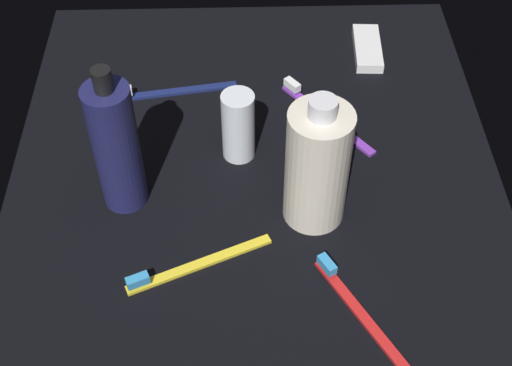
{
  "coord_description": "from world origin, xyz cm",
  "views": [
    {
      "loc": [
        -58.07,
        1.64,
        68.15
      ],
      "look_at": [
        0.0,
        0.0,
        3.0
      ],
      "focal_mm": 49.51,
      "sensor_mm": 36.0,
      "label": 1
    }
  ],
  "objects_px": {
    "toothbrush_yellow": "(191,266)",
    "lotion_bottle": "(116,146)",
    "bodywash_bottle": "(317,166)",
    "toothbrush_red": "(359,310)",
    "deodorant_stick": "(238,126)",
    "snack_bar_white": "(367,48)",
    "toothbrush_navy": "(168,91)",
    "toothbrush_purple": "(322,113)"
  },
  "relations": [
    {
      "from": "lotion_bottle",
      "to": "deodorant_stick",
      "type": "relative_size",
      "value": 2.04
    },
    {
      "from": "deodorant_stick",
      "to": "snack_bar_white",
      "type": "distance_m",
      "value": 0.3
    },
    {
      "from": "lotion_bottle",
      "to": "snack_bar_white",
      "type": "xyz_separation_m",
      "value": [
        0.29,
        -0.35,
        -0.08
      ]
    },
    {
      "from": "bodywash_bottle",
      "to": "toothbrush_purple",
      "type": "distance_m",
      "value": 0.19
    },
    {
      "from": "toothbrush_yellow",
      "to": "snack_bar_white",
      "type": "relative_size",
      "value": 1.64
    },
    {
      "from": "lotion_bottle",
      "to": "deodorant_stick",
      "type": "xyz_separation_m",
      "value": [
        0.07,
        -0.14,
        -0.04
      ]
    },
    {
      "from": "toothbrush_yellow",
      "to": "bodywash_bottle",
      "type": "bearing_deg",
      "value": -61.24
    },
    {
      "from": "toothbrush_navy",
      "to": "toothbrush_purple",
      "type": "bearing_deg",
      "value": -103.57
    },
    {
      "from": "bodywash_bottle",
      "to": "toothbrush_red",
      "type": "xyz_separation_m",
      "value": [
        -0.15,
        -0.04,
        -0.08
      ]
    },
    {
      "from": "toothbrush_yellow",
      "to": "toothbrush_red",
      "type": "relative_size",
      "value": 1.05
    },
    {
      "from": "toothbrush_navy",
      "to": "snack_bar_white",
      "type": "xyz_separation_m",
      "value": [
        0.09,
        -0.3,
        0.0
      ]
    },
    {
      "from": "deodorant_stick",
      "to": "snack_bar_white",
      "type": "bearing_deg",
      "value": -43.4
    },
    {
      "from": "snack_bar_white",
      "to": "bodywash_bottle",
      "type": "bearing_deg",
      "value": 163.87
    },
    {
      "from": "toothbrush_navy",
      "to": "toothbrush_red",
      "type": "bearing_deg",
      "value": -148.2
    },
    {
      "from": "toothbrush_purple",
      "to": "deodorant_stick",
      "type": "bearing_deg",
      "value": 120.92
    },
    {
      "from": "bodywash_bottle",
      "to": "snack_bar_white",
      "type": "distance_m",
      "value": 0.34
    },
    {
      "from": "toothbrush_red",
      "to": "toothbrush_navy",
      "type": "xyz_separation_m",
      "value": [
        0.37,
        0.23,
        0.0
      ]
    },
    {
      "from": "toothbrush_purple",
      "to": "toothbrush_navy",
      "type": "relative_size",
      "value": 0.83
    },
    {
      "from": "snack_bar_white",
      "to": "toothbrush_navy",
      "type": "bearing_deg",
      "value": 109.41
    },
    {
      "from": "toothbrush_yellow",
      "to": "lotion_bottle",
      "type": "bearing_deg",
      "value": 37.32
    },
    {
      "from": "toothbrush_purple",
      "to": "toothbrush_yellow",
      "type": "distance_m",
      "value": 0.31
    },
    {
      "from": "toothbrush_navy",
      "to": "snack_bar_white",
      "type": "bearing_deg",
      "value": -73.6
    },
    {
      "from": "lotion_bottle",
      "to": "toothbrush_red",
      "type": "xyz_separation_m",
      "value": [
        -0.18,
        -0.27,
        -0.09
      ]
    },
    {
      "from": "deodorant_stick",
      "to": "toothbrush_red",
      "type": "height_order",
      "value": "deodorant_stick"
    },
    {
      "from": "bodywash_bottle",
      "to": "toothbrush_navy",
      "type": "height_order",
      "value": "bodywash_bottle"
    },
    {
      "from": "lotion_bottle",
      "to": "toothbrush_navy",
      "type": "distance_m",
      "value": 0.22
    },
    {
      "from": "deodorant_stick",
      "to": "toothbrush_yellow",
      "type": "height_order",
      "value": "deodorant_stick"
    },
    {
      "from": "bodywash_bottle",
      "to": "toothbrush_red",
      "type": "bearing_deg",
      "value": -165.05
    },
    {
      "from": "toothbrush_purple",
      "to": "toothbrush_yellow",
      "type": "bearing_deg",
      "value": 145.61
    },
    {
      "from": "toothbrush_yellow",
      "to": "toothbrush_red",
      "type": "height_order",
      "value": "same"
    },
    {
      "from": "bodywash_bottle",
      "to": "toothbrush_navy",
      "type": "relative_size",
      "value": 1.03
    },
    {
      "from": "toothbrush_red",
      "to": "toothbrush_navy",
      "type": "distance_m",
      "value": 0.44
    },
    {
      "from": "deodorant_stick",
      "to": "toothbrush_red",
      "type": "relative_size",
      "value": 0.62
    },
    {
      "from": "toothbrush_yellow",
      "to": "toothbrush_navy",
      "type": "height_order",
      "value": "same"
    },
    {
      "from": "toothbrush_red",
      "to": "toothbrush_purple",
      "type": "bearing_deg",
      "value": 2.23
    },
    {
      "from": "bodywash_bottle",
      "to": "toothbrush_yellow",
      "type": "distance_m",
      "value": 0.19
    },
    {
      "from": "toothbrush_purple",
      "to": "toothbrush_red",
      "type": "xyz_separation_m",
      "value": [
        -0.32,
        -0.01,
        0.0
      ]
    },
    {
      "from": "bodywash_bottle",
      "to": "deodorant_stick",
      "type": "distance_m",
      "value": 0.14
    },
    {
      "from": "toothbrush_red",
      "to": "toothbrush_yellow",
      "type": "bearing_deg",
      "value": 71.04
    },
    {
      "from": "bodywash_bottle",
      "to": "toothbrush_yellow",
      "type": "xyz_separation_m",
      "value": [
        -0.08,
        0.15,
        -0.08
      ]
    },
    {
      "from": "lotion_bottle",
      "to": "toothbrush_navy",
      "type": "relative_size",
      "value": 1.15
    },
    {
      "from": "lotion_bottle",
      "to": "bodywash_bottle",
      "type": "height_order",
      "value": "lotion_bottle"
    }
  ]
}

